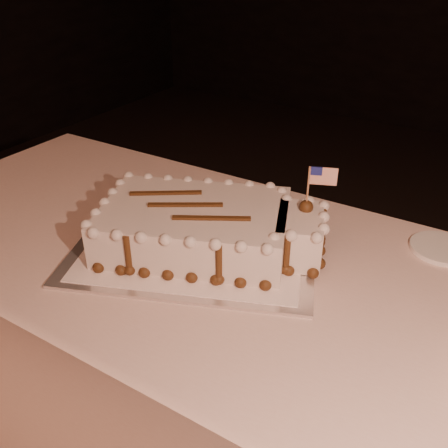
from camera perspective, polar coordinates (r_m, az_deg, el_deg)
The scene contains 5 objects.
banquet_table at distance 1.32m, azimuth 10.33°, elevation -20.97°, with size 2.40×0.80×0.75m, color beige.
cake_board at distance 1.19m, azimuth -3.28°, elevation -2.57°, with size 0.56×0.42×0.01m, color silver.
doily at distance 1.19m, azimuth -3.29°, elevation -2.36°, with size 0.50×0.38×0.00m, color white.
sheet_cake at distance 1.15m, azimuth -1.92°, elevation -0.35°, with size 0.56×0.42×0.21m.
side_plate at distance 1.28m, azimuth 23.58°, elevation -2.55°, with size 0.14×0.14×0.01m, color white.
Camera 1 is at (0.24, -0.21, 1.40)m, focal length 40.00 mm.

